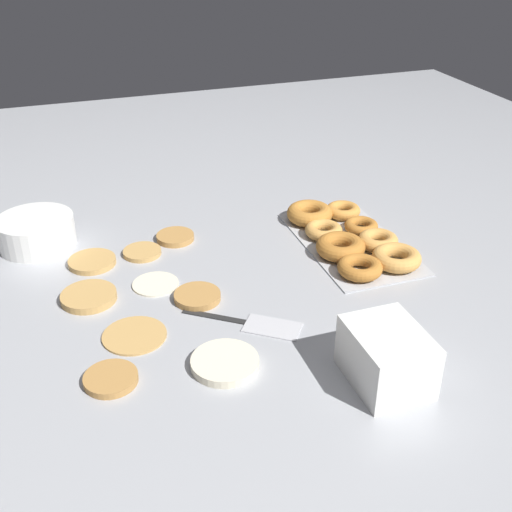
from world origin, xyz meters
TOP-DOWN VIEW (x-y plane):
  - ground_plane at (0.00, 0.00)m, footprint 3.00×3.00m
  - pancake_0 at (-0.21, 0.22)m, footprint 0.09×0.09m
  - pancake_1 at (-0.01, 0.02)m, footprint 0.09×0.09m
  - pancake_2 at (0.21, 0.09)m, footprint 0.09×0.09m
  - pancake_3 at (0.07, 0.09)m, footprint 0.10×0.10m
  - pancake_4 at (0.06, 0.23)m, footprint 0.11×0.11m
  - pancake_5 at (-0.23, 0.03)m, footprint 0.12×0.12m
  - pancake_6 at (0.25, 0.01)m, footprint 0.09×0.09m
  - pancake_7 at (-0.09, 0.16)m, footprint 0.12×0.12m
  - pancake_8 at (0.20, 0.20)m, footprint 0.10×0.10m
  - donut_tray at (0.10, -0.37)m, footprint 0.39×0.22m
  - batter_bowl at (0.33, 0.31)m, footprint 0.18×0.18m
  - container_stack at (-0.35, -0.21)m, footprint 0.15×0.12m
  - spatula at (-0.14, -0.07)m, footprint 0.17×0.21m

SIDE VIEW (x-z plane):
  - ground_plane at x=0.00m, z-range 0.00..0.00m
  - spatula at x=-0.14m, z-range 0.00..0.01m
  - pancake_3 at x=0.07m, z-range 0.00..0.01m
  - pancake_7 at x=-0.09m, z-range 0.00..0.01m
  - pancake_2 at x=0.21m, z-range 0.00..0.01m
  - pancake_8 at x=0.20m, z-range 0.00..0.01m
  - pancake_0 at x=-0.21m, z-range 0.00..0.01m
  - pancake_6 at x=0.25m, z-range 0.00..0.01m
  - pancake_1 at x=-0.01m, z-range 0.00..0.01m
  - pancake_4 at x=0.06m, z-range 0.00..0.02m
  - pancake_5 at x=-0.23m, z-range 0.00..0.02m
  - donut_tray at x=0.10m, z-range 0.00..0.04m
  - batter_bowl at x=0.33m, z-range 0.00..0.07m
  - container_stack at x=-0.35m, z-range 0.00..0.10m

